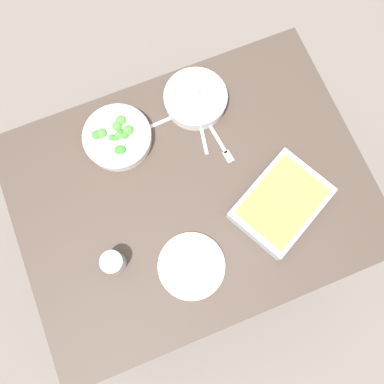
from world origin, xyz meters
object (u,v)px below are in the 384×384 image
at_px(spoon_by_broccoli, 148,128).
at_px(drink_cup, 114,262).
at_px(stew_bowl, 196,99).
at_px(broccoli_bowl, 118,137).
at_px(baking_dish, 281,203).
at_px(fork_on_table, 221,144).
at_px(side_plate, 191,266).
at_px(spoon_by_stew, 200,124).

bearing_deg(spoon_by_broccoli, drink_cup, -122.99).
xyz_separation_m(stew_bowl, broccoli_bowl, (-0.30, -0.03, -0.00)).
height_order(baking_dish, fork_on_table, baking_dish).
bearing_deg(fork_on_table, side_plate, -125.67).
bearing_deg(spoon_by_broccoli, broccoli_bowl, -177.53).
bearing_deg(spoon_by_broccoli, side_plate, -94.12).
relative_size(stew_bowl, spoon_by_stew, 1.28).
xyz_separation_m(stew_bowl, spoon_by_broccoli, (-0.19, -0.03, -0.03)).
height_order(baking_dish, side_plate, baking_dish).
bearing_deg(baking_dish, broccoli_bowl, 135.22).
bearing_deg(spoon_by_broccoli, spoon_by_stew, -18.17).
relative_size(drink_cup, fork_on_table, 0.48).
bearing_deg(spoon_by_stew, baking_dish, -69.53).
distance_m(side_plate, fork_on_table, 0.43).
xyz_separation_m(broccoli_bowl, spoon_by_broccoli, (0.11, 0.00, -0.03)).
bearing_deg(spoon_by_stew, broccoli_bowl, 169.48).
height_order(broccoli_bowl, side_plate, broccoli_bowl).
xyz_separation_m(drink_cup, side_plate, (0.23, -0.10, -0.03)).
bearing_deg(drink_cup, spoon_by_broccoli, 57.01).
height_order(baking_dish, spoon_by_broccoli, baking_dish).
xyz_separation_m(stew_bowl, spoon_by_stew, (-0.02, -0.09, -0.03)).
height_order(spoon_by_stew, spoon_by_broccoli, same).
height_order(stew_bowl, side_plate, stew_bowl).
bearing_deg(spoon_by_broccoli, fork_on_table, -35.31).
xyz_separation_m(stew_bowl, baking_dish, (0.12, -0.45, 0.00)).
distance_m(stew_bowl, spoon_by_broccoli, 0.20).
xyz_separation_m(broccoli_bowl, drink_cup, (-0.15, -0.40, 0.01)).
bearing_deg(stew_bowl, fork_on_table, -82.86).
bearing_deg(baking_dish, drink_cup, 177.72).
distance_m(drink_cup, spoon_by_broccoli, 0.48).
xyz_separation_m(baking_dish, drink_cup, (-0.58, 0.02, 0.00)).
height_order(side_plate, spoon_by_broccoli, side_plate).
bearing_deg(broccoli_bowl, stew_bowl, 6.26).
height_order(stew_bowl, spoon_by_broccoli, stew_bowl).
xyz_separation_m(broccoli_bowl, baking_dish, (0.42, -0.42, 0.00)).
distance_m(stew_bowl, side_plate, 0.58).
relative_size(spoon_by_stew, spoon_by_broccoli, 1.00).
xyz_separation_m(stew_bowl, fork_on_table, (0.02, -0.18, -0.03)).
height_order(stew_bowl, spoon_by_stew, stew_bowl).
xyz_separation_m(baking_dish, spoon_by_broccoli, (-0.31, 0.43, -0.03)).
distance_m(baking_dish, spoon_by_broccoli, 0.53).
bearing_deg(broccoli_bowl, drink_cup, -110.80).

